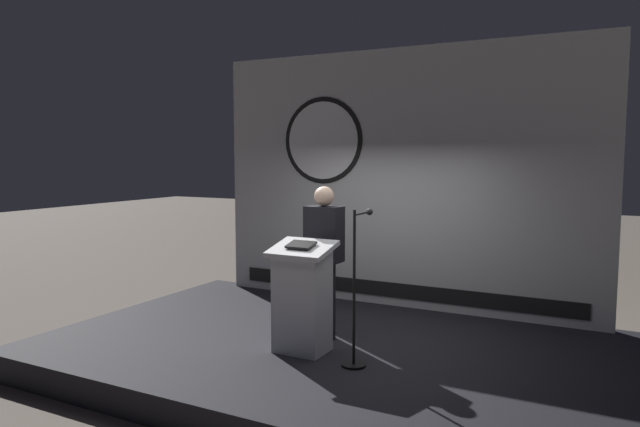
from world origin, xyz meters
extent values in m
plane|color=#6B6056|center=(0.00, 0.00, 0.00)|extent=(40.00, 40.00, 0.00)
cube|color=black|center=(0.00, 0.00, 0.15)|extent=(6.40, 4.00, 0.30)
cube|color=silver|center=(0.00, 1.85, 2.03)|extent=(5.35, 0.10, 3.46)
cylinder|color=black|center=(-1.13, 1.80, 2.56)|extent=(1.22, 0.02, 1.22)
cylinder|color=white|center=(-1.13, 1.79, 2.56)|extent=(1.09, 0.02, 1.09)
cube|color=black|center=(0.00, 1.79, 0.52)|extent=(4.81, 0.02, 0.20)
cube|color=silver|center=(-0.23, -0.41, 0.83)|extent=(0.52, 0.40, 1.06)
cube|color=silver|center=(-0.23, -0.41, 1.39)|extent=(0.64, 0.50, 0.16)
cube|color=black|center=(-0.23, -0.43, 1.43)|extent=(0.28, 0.20, 0.07)
cylinder|color=black|center=(-0.22, 0.07, 0.74)|extent=(0.26, 0.26, 0.88)
cube|color=black|center=(-0.22, 0.07, 1.49)|extent=(0.40, 0.24, 0.62)
sphere|color=beige|center=(-0.22, 0.07, 1.90)|extent=(0.22, 0.22, 0.22)
cylinder|color=black|center=(0.43, -0.56, 0.31)|extent=(0.24, 0.24, 0.02)
cylinder|color=black|center=(0.43, -0.56, 1.07)|extent=(0.03, 0.03, 1.53)
cylinder|color=black|center=(0.43, -0.38, 1.78)|extent=(0.02, 0.36, 0.02)
sphere|color=#262626|center=(0.43, -0.20, 1.78)|extent=(0.07, 0.07, 0.07)
camera|label=1|loc=(2.73, -5.63, 2.36)|focal=32.98mm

